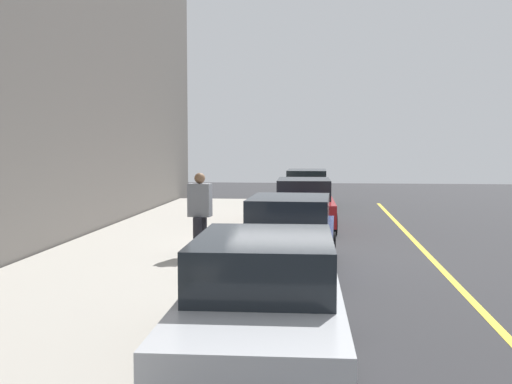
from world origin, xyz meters
TOP-DOWN VIEW (x-y plane):
  - ground_plane at (0.00, 0.00)m, footprint 56.00×56.00m
  - sidewalk at (0.00, -3.30)m, footprint 28.00×4.60m
  - lane_stripe_centre at (0.00, 3.20)m, footprint 28.00×0.14m
  - parked_car_green at (-12.55, 0.11)m, footprint 4.71×1.90m
  - parked_car_red at (-5.67, 0.17)m, footprint 4.50×1.99m
  - parked_car_navy at (0.92, 0.04)m, footprint 4.31×1.99m
  - parked_car_silver at (6.51, 0.03)m, footprint 4.52×1.97m
  - pedestrian_grey_coat at (0.11, -1.96)m, footprint 0.60×0.52m

SIDE VIEW (x-z plane):
  - ground_plane at x=0.00m, z-range 0.00..0.00m
  - lane_stripe_centre at x=0.00m, z-range 0.00..0.01m
  - sidewalk at x=0.00m, z-range 0.00..0.15m
  - parked_car_navy at x=0.92m, z-range 0.00..1.51m
  - parked_car_red at x=-5.67m, z-range 0.00..1.51m
  - parked_car_silver at x=6.51m, z-range 0.00..1.51m
  - parked_car_green at x=-12.55m, z-range 0.00..1.52m
  - pedestrian_grey_coat at x=0.11m, z-range 0.21..2.03m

